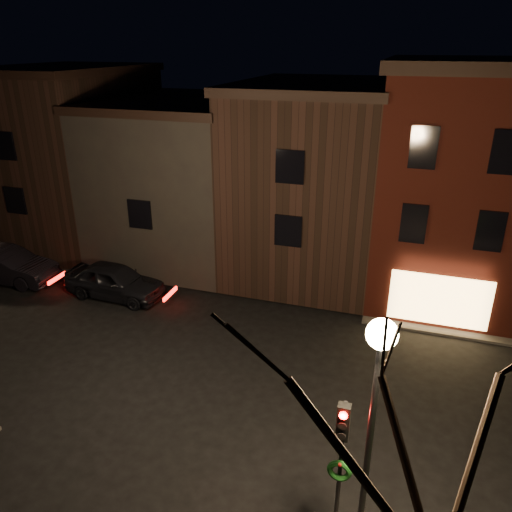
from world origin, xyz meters
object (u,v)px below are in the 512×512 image
(street_lamp_near, at_px, (376,384))
(parked_car_a, at_px, (115,281))
(parked_car_b, at_px, (6,266))
(bare_tree_right, at_px, (464,456))
(traffic_signal, at_px, (341,452))

(street_lamp_near, distance_m, parked_car_a, 16.68)
(street_lamp_near, xyz_separation_m, parked_car_a, (-12.70, 9.90, -4.35))
(parked_car_a, bearing_deg, parked_car_b, 94.90)
(parked_car_b, bearing_deg, street_lamp_near, -118.80)
(bare_tree_right, height_order, parked_car_b, bare_tree_right)
(street_lamp_near, xyz_separation_m, traffic_signal, (-0.60, 0.49, -2.37))
(traffic_signal, height_order, bare_tree_right, bare_tree_right)
(bare_tree_right, bearing_deg, parked_car_a, 138.46)
(parked_car_a, height_order, parked_car_b, parked_car_b)
(traffic_signal, relative_size, parked_car_b, 0.78)
(traffic_signal, distance_m, parked_car_a, 15.46)
(bare_tree_right, distance_m, parked_car_a, 19.45)
(bare_tree_right, relative_size, parked_car_b, 1.63)
(street_lamp_near, relative_size, traffic_signal, 1.60)
(parked_car_a, distance_m, parked_car_b, 6.14)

